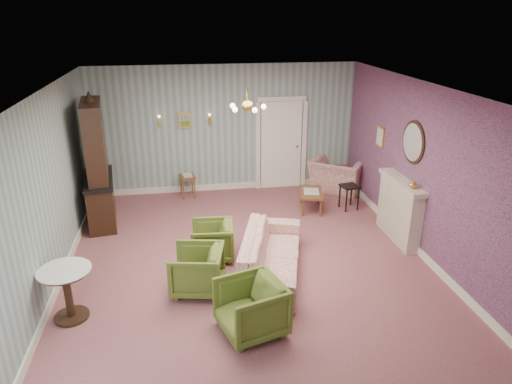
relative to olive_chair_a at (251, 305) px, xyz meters
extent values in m
plane|color=#925558|center=(0.24, 1.83, -0.40)|extent=(7.00, 7.00, 0.00)
plane|color=white|center=(0.24, 1.83, 2.50)|extent=(7.00, 7.00, 0.00)
plane|color=gray|center=(0.24, 5.33, 1.05)|extent=(6.00, 0.00, 6.00)
plane|color=gray|center=(0.24, -1.67, 1.05)|extent=(6.00, 0.00, 6.00)
plane|color=gray|center=(-2.76, 1.83, 1.05)|extent=(0.00, 7.00, 7.00)
plane|color=gray|center=(3.24, 1.83, 1.05)|extent=(0.00, 7.00, 7.00)
plane|color=#BA5D7C|center=(3.22, 1.83, 1.05)|extent=(0.00, 7.00, 7.00)
imported|color=#576A25|center=(0.00, 0.00, 0.00)|extent=(0.93, 0.97, 0.81)
imported|color=#576A25|center=(-0.65, 1.10, -0.02)|extent=(0.84, 0.87, 0.77)
imported|color=#576A25|center=(-0.35, 2.07, -0.05)|extent=(0.70, 0.74, 0.71)
imported|color=#A4424C|center=(0.55, 1.43, 0.04)|extent=(1.26, 2.35, 0.88)
imported|color=#A4424C|center=(2.81, 4.83, 0.11)|extent=(1.40, 1.32, 1.03)
imported|color=gold|center=(3.08, 1.83, 0.83)|extent=(0.15, 0.15, 0.15)
cube|color=maroon|center=(2.76, 4.68, 0.08)|extent=(0.41, 0.28, 0.39)
camera|label=1|loc=(-0.77, -5.06, 3.58)|focal=32.79mm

